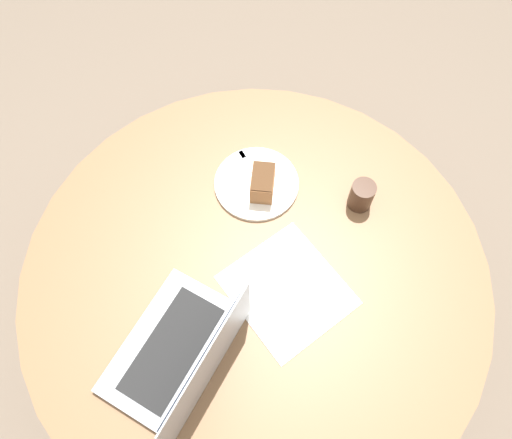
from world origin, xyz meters
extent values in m
plane|color=#6B5B4C|center=(0.00, 0.00, 0.00)|extent=(12.00, 12.00, 0.00)
cylinder|color=brown|center=(0.00, 0.00, 0.01)|extent=(0.44, 0.44, 0.02)
cylinder|color=brown|center=(0.00, 0.00, 0.36)|extent=(0.10, 0.10, 0.67)
cylinder|color=brown|center=(0.00, 0.00, 0.71)|extent=(1.22, 1.22, 0.03)
cube|color=white|center=(0.09, 0.04, 0.72)|extent=(0.29, 0.27, 0.00)
cylinder|color=silver|center=(-0.21, 0.15, 0.73)|extent=(0.24, 0.24, 0.01)
cube|color=brown|center=(-0.18, 0.15, 0.77)|extent=(0.11, 0.11, 0.07)
cube|color=#4D311C|center=(-0.18, 0.15, 0.80)|extent=(0.11, 0.10, 0.00)
cube|color=silver|center=(-0.24, 0.17, 0.74)|extent=(0.17, 0.03, 0.00)
cube|color=silver|center=(-0.31, 0.17, 0.74)|extent=(0.03, 0.03, 0.00)
cylinder|color=#3D2619|center=(0.00, 0.35, 0.77)|extent=(0.07, 0.07, 0.09)
cube|color=gray|center=(0.05, -0.28, 0.73)|extent=(0.35, 0.41, 0.02)
cube|color=black|center=(0.05, -0.28, 0.74)|extent=(0.24, 0.31, 0.00)
cube|color=gray|center=(0.16, -0.23, 0.84)|extent=(0.15, 0.31, 0.21)
cube|color=black|center=(0.15, -0.23, 0.84)|extent=(0.14, 0.29, 0.19)
camera|label=1|loc=(0.37, -0.26, 1.94)|focal=35.00mm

